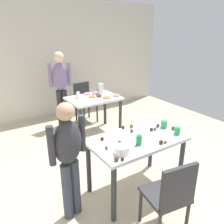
# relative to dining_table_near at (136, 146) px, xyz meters

# --- Properties ---
(ground_plane) EXTENTS (6.40, 6.40, 0.00)m
(ground_plane) POSITION_rel_dining_table_near_xyz_m (-0.10, 0.03, -0.64)
(ground_plane) COLOR beige
(wall_back) EXTENTS (6.40, 0.10, 2.60)m
(wall_back) POSITION_rel_dining_table_near_xyz_m (-0.10, 3.23, 0.66)
(wall_back) COLOR beige
(wall_back) RESTS_ON ground_plane
(dining_table_near) EXTENTS (1.17, 0.69, 0.75)m
(dining_table_near) POSITION_rel_dining_table_near_xyz_m (0.00, 0.00, 0.00)
(dining_table_near) COLOR silver
(dining_table_near) RESTS_ON ground_plane
(dining_table_far) EXTENTS (0.97, 0.70, 0.75)m
(dining_table_far) POSITION_rel_dining_table_near_xyz_m (0.38, 1.77, -0.01)
(dining_table_far) COLOR silver
(dining_table_far) RESTS_ON ground_plane
(chair_near_table) EXTENTS (0.46, 0.46, 0.87)m
(chair_near_table) POSITION_rel_dining_table_near_xyz_m (-0.16, -0.72, -0.14)
(chair_near_table) COLOR #2D2D33
(chair_near_table) RESTS_ON ground_plane
(chair_far_table) EXTENTS (0.44, 0.44, 0.87)m
(chair_far_table) POSITION_rel_dining_table_near_xyz_m (0.52, 2.48, -0.14)
(chair_far_table) COLOR #2D2D33
(chair_far_table) RESTS_ON ground_plane
(person_girl_near) EXTENTS (0.45, 0.27, 1.35)m
(person_girl_near) POSITION_rel_dining_table_near_xyz_m (-0.86, 0.05, 0.16)
(person_girl_near) COLOR #383D4C
(person_girl_near) RESTS_ON ground_plane
(person_adult_far) EXTENTS (0.45, 0.27, 1.57)m
(person_adult_far) POSITION_rel_dining_table_near_xyz_m (-0.00, 2.47, 0.31)
(person_adult_far) COLOR #28282D
(person_adult_far) RESTS_ON ground_plane
(mixing_bowl) EXTENTS (0.16, 0.16, 0.09)m
(mixing_bowl) POSITION_rel_dining_table_near_xyz_m (-0.36, -0.19, 0.16)
(mixing_bowl) COLOR white
(mixing_bowl) RESTS_ON dining_table_near
(soda_can) EXTENTS (0.07, 0.07, 0.12)m
(soda_can) POSITION_rel_dining_table_near_xyz_m (-0.09, -0.14, 0.17)
(soda_can) COLOR #198438
(soda_can) RESTS_ON dining_table_near
(fork_near) EXTENTS (0.17, 0.02, 0.01)m
(fork_near) POSITION_rel_dining_table_near_xyz_m (0.30, 0.20, 0.11)
(fork_near) COLOR silver
(fork_near) RESTS_ON dining_table_near
(cup_near_0) EXTENTS (0.08, 0.08, 0.10)m
(cup_near_0) POSITION_rel_dining_table_near_xyz_m (0.49, 0.04, 0.16)
(cup_near_0) COLOR green
(cup_near_0) RESTS_ON dining_table_near
(cup_near_1) EXTENTS (0.07, 0.07, 0.10)m
(cup_near_1) POSITION_rel_dining_table_near_xyz_m (0.49, -0.20, 0.16)
(cup_near_1) COLOR green
(cup_near_1) RESTS_ON dining_table_near
(cake_ball_0) EXTENTS (0.05, 0.05, 0.05)m
(cake_ball_0) POSITION_rel_dining_table_near_xyz_m (-0.27, -0.02, 0.14)
(cake_ball_0) COLOR brown
(cake_ball_0) RESTS_ON dining_table_near
(cake_ball_1) EXTENTS (0.05, 0.05, 0.05)m
(cake_ball_1) POSITION_rel_dining_table_near_xyz_m (-0.49, -0.28, 0.14)
(cake_ball_1) COLOR brown
(cake_ball_1) RESTS_ON dining_table_near
(cake_ball_2) EXTENTS (0.04, 0.04, 0.04)m
(cake_ball_2) POSITION_rel_dining_table_near_xyz_m (-0.45, -0.02, 0.13)
(cake_ball_2) COLOR brown
(cake_ball_2) RESTS_ON dining_table_near
(cake_ball_3) EXTENTS (0.05, 0.05, 0.05)m
(cake_ball_3) POSITION_rel_dining_table_near_xyz_m (0.29, 0.06, 0.13)
(cake_ball_3) COLOR #3D2319
(cake_ball_3) RESTS_ON dining_table_near
(cake_ball_4) EXTENTS (0.04, 0.04, 0.04)m
(cake_ball_4) POSITION_rel_dining_table_near_xyz_m (0.02, 0.31, 0.13)
(cake_ball_4) COLOR #3D2319
(cake_ball_4) RESTS_ON dining_table_near
(cake_ball_5) EXTENTS (0.05, 0.05, 0.05)m
(cake_ball_5) POSITION_rel_dining_table_near_xyz_m (0.14, -0.27, 0.14)
(cake_ball_5) COLOR #3D2319
(cake_ball_5) RESTS_ON dining_table_near
(cake_ball_6) EXTENTS (0.04, 0.04, 0.04)m
(cake_ball_6) POSITION_rel_dining_table_near_xyz_m (0.05, 0.16, 0.13)
(cake_ball_6) COLOR brown
(cake_ball_6) RESTS_ON dining_table_near
(cake_ball_7) EXTENTS (0.05, 0.05, 0.05)m
(cake_ball_7) POSITION_rel_dining_table_near_xyz_m (0.13, 0.28, 0.14)
(cake_ball_7) COLOR brown
(cake_ball_7) RESTS_ON dining_table_near
(cake_ball_8) EXTENTS (0.04, 0.04, 0.04)m
(cake_ball_8) POSITION_rel_dining_table_near_xyz_m (0.20, -0.28, 0.13)
(cake_ball_8) COLOR brown
(cake_ball_8) RESTS_ON dining_table_near
(cake_ball_9) EXTENTS (0.05, 0.05, 0.05)m
(cake_ball_9) POSITION_rel_dining_table_near_xyz_m (0.55, -0.07, 0.13)
(cake_ball_9) COLOR brown
(cake_ball_9) RESTS_ON dining_table_near
(cake_ball_10) EXTENTS (0.05, 0.05, 0.05)m
(cake_ball_10) POSITION_rel_dining_table_near_xyz_m (0.44, 0.10, 0.13)
(cake_ball_10) COLOR brown
(cake_ball_10) RESTS_ON dining_table_near
(cake_ball_11) EXTENTS (0.04, 0.04, 0.04)m
(cake_ball_11) POSITION_rel_dining_table_near_xyz_m (-0.38, 0.18, 0.13)
(cake_ball_11) COLOR #3D2319
(cake_ball_11) RESTS_ON dining_table_near
(cake_ball_12) EXTENTS (0.04, 0.04, 0.04)m
(cake_ball_12) POSITION_rel_dining_table_near_xyz_m (-0.43, -0.31, 0.13)
(cake_ball_12) COLOR #3D2319
(cake_ball_12) RESTS_ON dining_table_near
(cake_ball_13) EXTENTS (0.04, 0.04, 0.04)m
(cake_ball_13) POSITION_rel_dining_table_near_xyz_m (0.34, 0.05, 0.13)
(cake_ball_13) COLOR brown
(cake_ball_13) RESTS_ON dining_table_near
(pitcher_far) EXTENTS (0.11, 0.11, 0.22)m
(pitcher_far) POSITION_rel_dining_table_near_xyz_m (0.61, 1.90, 0.22)
(pitcher_far) COLOR white
(pitcher_far) RESTS_ON dining_table_far
(cup_far_0) EXTENTS (0.08, 0.08, 0.09)m
(cup_far_0) POSITION_rel_dining_table_near_xyz_m (0.65, 2.01, 0.16)
(cup_far_0) COLOR red
(cup_far_0) RESTS_ON dining_table_far
(cup_far_1) EXTENTS (0.07, 0.07, 0.11)m
(cup_far_1) POSITION_rel_dining_table_near_xyz_m (0.12, 1.92, 0.17)
(cup_far_1) COLOR white
(cup_far_1) RESTS_ON dining_table_far
(donut_far_0) EXTENTS (0.13, 0.13, 0.04)m
(donut_far_0) POSITION_rel_dining_table_near_xyz_m (0.36, 2.02, 0.13)
(donut_far_0) COLOR pink
(donut_far_0) RESTS_ON dining_table_far
(donut_far_1) EXTENTS (0.13, 0.13, 0.04)m
(donut_far_1) POSITION_rel_dining_table_near_xyz_m (0.36, 1.80, 0.13)
(donut_far_1) COLOR gold
(donut_far_1) RESTS_ON dining_table_far
(donut_far_2) EXTENTS (0.11, 0.11, 0.03)m
(donut_far_2) POSITION_rel_dining_table_near_xyz_m (0.49, 1.76, 0.13)
(donut_far_2) COLOR brown
(donut_far_2) RESTS_ON dining_table_far
(donut_far_3) EXTENTS (0.13, 0.13, 0.04)m
(donut_far_3) POSITION_rel_dining_table_near_xyz_m (0.53, 1.99, 0.13)
(donut_far_3) COLOR pink
(donut_far_3) RESTS_ON dining_table_far
(donut_far_4) EXTENTS (0.13, 0.13, 0.04)m
(donut_far_4) POSITION_rel_dining_table_near_xyz_m (0.79, 1.60, 0.13)
(donut_far_4) COLOR pink
(donut_far_4) RESTS_ON dining_table_far
(donut_far_5) EXTENTS (0.14, 0.14, 0.04)m
(donut_far_5) POSITION_rel_dining_table_near_xyz_m (0.57, 1.60, 0.13)
(donut_far_5) COLOR gold
(donut_far_5) RESTS_ON dining_table_far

